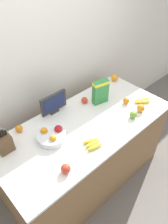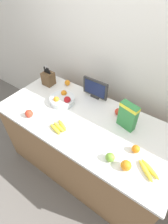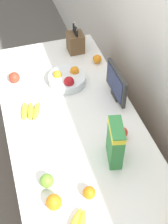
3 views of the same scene
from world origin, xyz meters
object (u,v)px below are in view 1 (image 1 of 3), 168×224
object	(u,v)px
orange_by_cereal	(115,78)
orange_mid_right	(19,129)
cereal_box	(100,91)
fruit_bowl	(52,136)
banana_bunch_right	(93,144)
apple_rear	(66,169)
knife_block	(4,143)
banana_bunch_left	(143,101)
apple_middle	(84,100)
orange_front_center	(141,108)
small_monitor	(54,103)
apple_rightmost	(133,115)
orange_front_left	(126,101)

from	to	relation	value
orange_by_cereal	orange_mid_right	bearing A→B (deg)	179.05
cereal_box	fruit_bowl	size ratio (longest dim) A/B	1.01
orange_mid_right	banana_bunch_right	bearing A→B (deg)	-57.03
apple_rear	orange_by_cereal	size ratio (longest dim) A/B	0.92
knife_block	banana_bunch_left	size ratio (longest dim) A/B	1.32
knife_block	orange_mid_right	xyz separation A→B (m)	(0.21, 0.12, -0.05)
knife_block	apple_middle	world-z (taller)	knife_block
cereal_box	orange_front_center	xyz separation A→B (m)	(0.20, -0.41, -0.11)
fruit_bowl	orange_by_cereal	world-z (taller)	fruit_bowl
banana_bunch_right	orange_mid_right	bearing A→B (deg)	122.97
apple_middle	small_monitor	bearing A→B (deg)	165.36
apple_rightmost	orange_front_left	bearing A→B (deg)	55.63
fruit_bowl	orange_front_left	xyz separation A→B (m)	(0.94, -0.13, -0.00)
small_monitor	apple_rear	bearing A→B (deg)	-120.24
fruit_bowl	cereal_box	bearing A→B (deg)	6.57
apple_middle	banana_bunch_right	bearing A→B (deg)	-126.16
cereal_box	orange_mid_right	distance (m)	0.95
fruit_bowl	apple_middle	world-z (taller)	fruit_bowl
orange_mid_right	orange_by_cereal	bearing A→B (deg)	-0.95
cereal_box	orange_front_center	world-z (taller)	cereal_box
banana_bunch_left	apple_rightmost	bearing A→B (deg)	-163.41
apple_middle	apple_rightmost	xyz separation A→B (m)	(0.20, -0.53, 0.00)
cereal_box	orange_front_left	bearing A→B (deg)	-35.35
banana_bunch_left	orange_front_left	xyz separation A→B (m)	(-0.16, 0.11, 0.02)
small_monitor	banana_bunch_right	size ratio (longest dim) A/B	1.64
apple_rear	orange_mid_right	bearing A→B (deg)	93.29
apple_rightmost	small_monitor	bearing A→B (deg)	131.66
fruit_bowl	orange_front_center	xyz separation A→B (m)	(0.94, -0.33, 0.00)
cereal_box	orange_by_cereal	xyz separation A→B (m)	(0.47, 0.19, -0.11)
apple_middle	orange_front_center	size ratio (longest dim) A/B	0.85
orange_mid_right	orange_front_center	bearing A→B (deg)	-29.28
orange_by_cereal	orange_front_left	bearing A→B (deg)	-123.31
knife_block	orange_mid_right	bearing A→B (deg)	29.72
cereal_box	orange_by_cereal	world-z (taller)	cereal_box
banana_bunch_left	orange_front_left	bearing A→B (deg)	143.73
banana_bunch_left	orange_by_cereal	xyz separation A→B (m)	(0.11, 0.52, 0.03)
knife_block	apple_rightmost	bearing A→B (deg)	-23.43
banana_bunch_right	orange_front_left	world-z (taller)	orange_front_left
apple_middle	orange_front_center	world-z (taller)	orange_front_center
knife_block	fruit_bowl	size ratio (longest dim) A/B	0.99
fruit_bowl	apple_middle	bearing A→B (deg)	17.83
orange_front_center	orange_by_cereal	size ratio (longest dim) A/B	0.97
banana_bunch_left	orange_by_cereal	distance (m)	0.53
fruit_bowl	apple_rear	bearing A→B (deg)	-109.89
fruit_bowl	orange_front_left	world-z (taller)	fruit_bowl
orange_mid_right	orange_by_cereal	distance (m)	1.38
apple_rear	apple_rightmost	distance (m)	0.94
cereal_box	apple_rightmost	size ratio (longest dim) A/B	3.53
fruit_bowl	orange_front_left	distance (m)	0.95
knife_block	apple_rightmost	xyz separation A→B (m)	(1.18, -0.51, -0.05)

